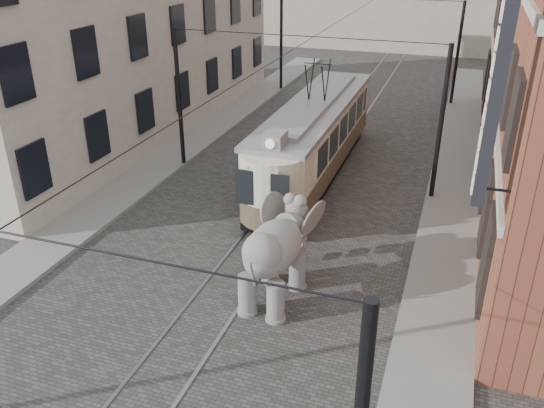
% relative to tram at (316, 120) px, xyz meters
% --- Properties ---
extents(ground, '(120.00, 120.00, 0.00)m').
position_rel_tram_xyz_m(ground, '(-0.18, -7.01, -2.39)').
color(ground, '#42403D').
extents(tram_rails, '(1.54, 80.00, 0.02)m').
position_rel_tram_xyz_m(tram_rails, '(-0.18, -7.01, -2.38)').
color(tram_rails, slate).
rests_on(tram_rails, ground).
extents(sidewalk_right, '(2.00, 60.00, 0.15)m').
position_rel_tram_xyz_m(sidewalk_right, '(5.82, -7.01, -2.32)').
color(sidewalk_right, slate).
rests_on(sidewalk_right, ground).
extents(sidewalk_left, '(2.00, 60.00, 0.15)m').
position_rel_tram_xyz_m(sidewalk_left, '(-6.68, -7.01, -2.32)').
color(sidewalk_left, slate).
rests_on(sidewalk_left, ground).
extents(stucco_building, '(7.00, 24.00, 10.00)m').
position_rel_tram_xyz_m(stucco_building, '(-11.18, 2.99, 2.61)').
color(stucco_building, gray).
rests_on(stucco_building, ground).
extents(catenary, '(11.00, 30.20, 6.00)m').
position_rel_tram_xyz_m(catenary, '(-0.38, -2.01, 0.61)').
color(catenary, black).
rests_on(catenary, ground).
extents(tram, '(2.50, 12.06, 4.79)m').
position_rel_tram_xyz_m(tram, '(0.00, 0.00, 0.00)').
color(tram, beige).
rests_on(tram, ground).
extents(elephant, '(2.65, 4.45, 2.64)m').
position_rel_tram_xyz_m(elephant, '(1.31, -9.39, -1.07)').
color(elephant, slate).
rests_on(elephant, ground).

